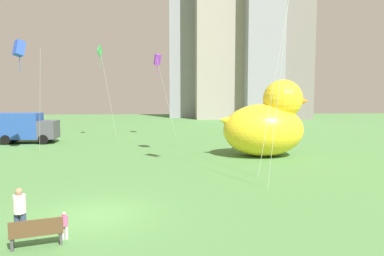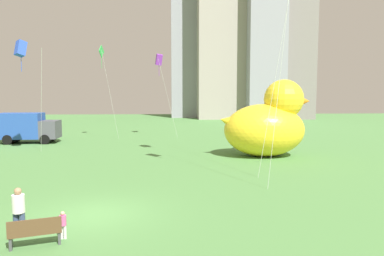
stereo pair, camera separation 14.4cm
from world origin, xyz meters
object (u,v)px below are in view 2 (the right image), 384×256
Objects in this scene: park_bench at (35,232)px; box_truck at (27,128)px; giant_inflatable_duck at (267,124)px; person_child at (63,224)px; kite_green at (102,55)px; kite_blue at (21,49)px; person_adult at (19,210)px; kite_purple at (159,60)px.

park_bench is 0.29× the size of box_truck.
park_bench is 19.27m from giant_inflatable_duck.
person_child is 0.09× the size of kite_green.
park_bench is at bearing -68.50° from box_truck.
person_adult is at bearing -69.22° from kite_blue.
kite_green is at bearing 94.37° from person_adult.
giant_inflatable_duck is at bearing 53.72° from park_bench.
kite_purple is (3.78, 26.90, 7.34)m from person_adult.
person_adult reaches higher than person_child.
giant_inflatable_duck is at bearing -38.84° from kite_green.
person_adult is 1.79× the size of person_child.
kite_purple is at bearing 83.94° from park_bench.
person_child is at bearing -82.47° from kite_green.
kite_green is (4.09, 9.98, 0.69)m from kite_blue.
person_child is at bearing -66.65° from box_truck.
kite_purple is at bearing 16.86° from box_truck.
giant_inflatable_duck reaches higher than person_adult.
giant_inflatable_duck is (10.68, 14.88, 1.94)m from person_child.
kite_purple is (5.76, 0.93, -0.42)m from kite_green.
kite_blue is (-7.56, 16.30, 7.46)m from person_child.
person_child is (1.49, -0.31, -0.39)m from person_adult.
kite_blue reaches higher than person_adult.
park_bench is 0.18× the size of kite_purple.
giant_inflatable_duck is at bearing -55.76° from kite_purple.
park_bench is at bearing -96.06° from kite_purple.
person_child reaches higher than park_bench.
person_adult is 0.17× the size of kite_green.
kite_purple is at bearing 85.19° from person_child.
kite_purple reaches higher than box_truck.
person_child is at bearing -94.81° from kite_purple.
box_truck is 0.62× the size of kite_purple.
kite_green is (-1.98, 25.97, 7.75)m from person_adult.
kite_blue is at bearing -112.28° from kite_green.
kite_green reaches higher than person_adult.
person_child is 18.42m from giant_inflatable_duck.
person_child is at bearing 40.93° from park_bench.
kite_purple is at bearing 47.91° from kite_blue.
giant_inflatable_duck is at bearing 54.33° from person_child.
box_truck is 14.64m from kite_purple.
kite_blue is 14.70m from kite_purple.
giant_inflatable_duck is 22.52m from box_truck.
giant_inflatable_duck is at bearing -22.38° from box_truck.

